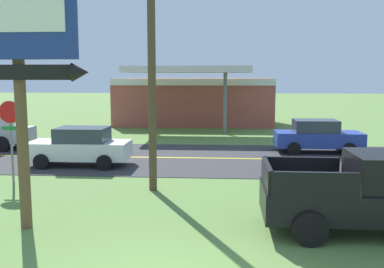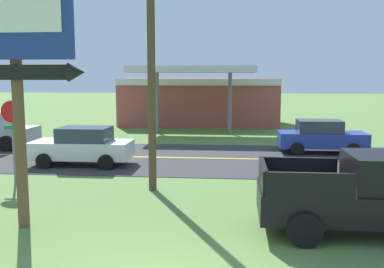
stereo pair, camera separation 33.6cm
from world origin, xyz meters
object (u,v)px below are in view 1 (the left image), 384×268
at_px(motel_sign, 18,51).
at_px(car_white_near_lane, 80,146).
at_px(pickup_black_parked_on_lawn, 374,194).
at_px(stop_sign, 10,127).
at_px(car_blue_far_lane, 317,136).
at_px(utility_pole, 151,34).
at_px(gas_station, 194,100).

xyz_separation_m(motel_sign, car_white_near_lane, (-1.20, 7.82, -3.56)).
bearing_deg(pickup_black_parked_on_lawn, stop_sign, 159.76).
relative_size(motel_sign, car_blue_far_lane, 1.50).
relative_size(utility_pole, pickup_black_parked_on_lawn, 1.84).
distance_m(motel_sign, stop_sign, 5.64).
relative_size(motel_sign, stop_sign, 2.14).
bearing_deg(stop_sign, utility_pole, -4.93).
height_order(stop_sign, pickup_black_parked_on_lawn, stop_sign).
distance_m(motel_sign, utility_pole, 4.80).
bearing_deg(pickup_black_parked_on_lawn, gas_station, 103.95).
xyz_separation_m(stop_sign, pickup_black_parked_on_lawn, (11.01, -4.06, -1.06)).
height_order(car_white_near_lane, car_blue_far_lane, same).
bearing_deg(motel_sign, car_white_near_lane, 98.71).
bearing_deg(car_blue_far_lane, gas_station, 119.07).
relative_size(gas_station, car_white_near_lane, 2.86).
distance_m(motel_sign, car_blue_far_lane, 15.58).
height_order(gas_station, pickup_black_parked_on_lawn, gas_station).
xyz_separation_m(motel_sign, utility_pole, (2.52, 4.02, 0.74)).
bearing_deg(gas_station, motel_sign, -95.94).
xyz_separation_m(motel_sign, car_blue_far_lane, (9.50, 11.82, -3.56)).
distance_m(gas_station, car_blue_far_lane, 14.38).
distance_m(stop_sign, car_white_near_lane, 3.81).
distance_m(stop_sign, gas_station, 20.53).
relative_size(utility_pole, car_blue_far_lane, 2.28).
height_order(stop_sign, car_blue_far_lane, stop_sign).
bearing_deg(motel_sign, stop_sign, 119.54).
xyz_separation_m(motel_sign, gas_station, (2.54, 24.35, -2.44)).
height_order(stop_sign, car_white_near_lane, stop_sign).
height_order(gas_station, car_white_near_lane, gas_station).
xyz_separation_m(stop_sign, car_blue_far_lane, (12.02, 7.37, -1.20)).
bearing_deg(pickup_black_parked_on_lawn, car_white_near_lane, 142.52).
bearing_deg(stop_sign, motel_sign, -60.46).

